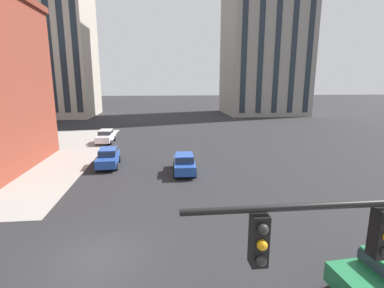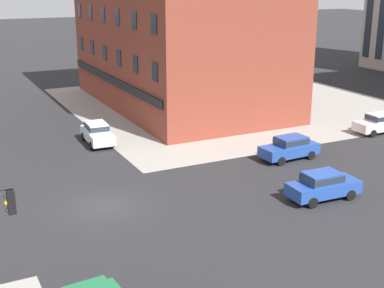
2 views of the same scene
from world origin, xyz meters
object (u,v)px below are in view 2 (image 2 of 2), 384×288
object	(u,v)px
car_cross_westbound	(97,132)
car_main_northbound_near	(379,122)
car_main_southbound_near	(323,185)
car_main_northbound_far	(290,147)

from	to	relation	value
car_cross_westbound	car_main_northbound_near	bearing A→B (deg)	70.95
car_main_northbound_near	car_cross_westbound	distance (m)	23.65
car_cross_westbound	car_main_southbound_near	bearing A→B (deg)	27.18
car_main_northbound_near	car_main_southbound_near	distance (m)	16.47
car_main_southbound_near	car_cross_westbound	distance (m)	18.95
car_main_northbound_near	car_cross_westbound	xyz separation A→B (m)	(-7.72, -22.36, 0.00)
car_main_northbound_far	car_main_southbound_near	world-z (taller)	same
car_main_northbound_far	car_cross_westbound	xyz separation A→B (m)	(-9.96, -11.36, 0.00)
car_main_northbound_near	car_main_southbound_near	bearing A→B (deg)	-56.30
car_main_northbound_near	car_cross_westbound	bearing A→B (deg)	-109.05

